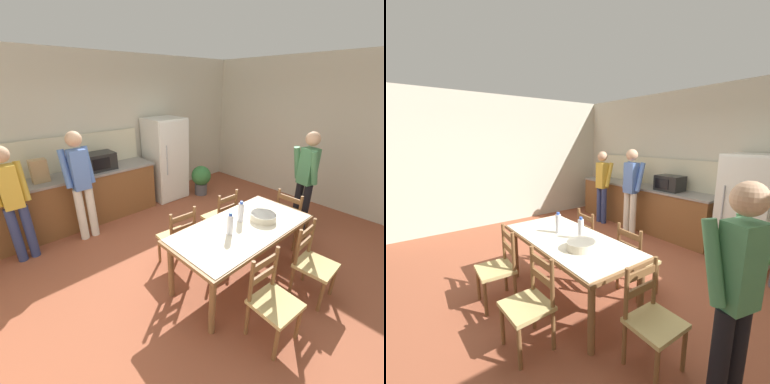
{
  "view_description": "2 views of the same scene",
  "coord_description": "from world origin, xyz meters",
  "views": [
    {
      "loc": [
        -2.06,
        -2.21,
        2.37
      ],
      "look_at": [
        -0.23,
        -0.12,
        1.19
      ],
      "focal_mm": 24.0,
      "sensor_mm": 36.0,
      "label": 1
    },
    {
      "loc": [
        2.56,
        -2.22,
        1.94
      ],
      "look_at": [
        -0.14,
        -0.22,
        1.24
      ],
      "focal_mm": 24.0,
      "sensor_mm": 36.0,
      "label": 2
    }
  ],
  "objects": [
    {
      "name": "ground_plane",
      "position": [
        0.0,
        0.0,
        0.0
      ],
      "size": [
        8.32,
        8.32,
        0.0
      ],
      "primitive_type": "plane",
      "color": "brown"
    },
    {
      "name": "wall_back",
      "position": [
        0.0,
        2.66,
        1.45
      ],
      "size": [
        6.52,
        0.12,
        2.9
      ],
      "primitive_type": "cube",
      "color": "beige",
      "rests_on": "ground"
    },
    {
      "name": "wall_right",
      "position": [
        3.26,
        0.0,
        1.45
      ],
      "size": [
        0.12,
        5.2,
        2.9
      ],
      "primitive_type": "cube",
      "color": "beige",
      "rests_on": "ground"
    },
    {
      "name": "kitchen_counter",
      "position": [
        -1.08,
        2.23,
        0.47
      ],
      "size": [
        3.3,
        0.66,
        0.94
      ],
      "color": "brown",
      "rests_on": "ground"
    },
    {
      "name": "counter_splashback",
      "position": [
        -1.08,
        2.54,
        1.24
      ],
      "size": [
        3.26,
        0.03,
        0.6
      ],
      "primitive_type": "cube",
      "color": "beige",
      "rests_on": "kitchen_counter"
    },
    {
      "name": "refrigerator",
      "position": [
        1.04,
        2.19,
        0.86
      ],
      "size": [
        0.74,
        0.73,
        1.72
      ],
      "color": "silver",
      "rests_on": "ground"
    },
    {
      "name": "microwave",
      "position": [
        -0.38,
        2.21,
        1.09
      ],
      "size": [
        0.5,
        0.39,
        0.3
      ],
      "color": "black",
      "rests_on": "kitchen_counter"
    },
    {
      "name": "paper_bag",
      "position": [
        -1.35,
        2.2,
        1.12
      ],
      "size": [
        0.24,
        0.16,
        0.36
      ],
      "primitive_type": "cube",
      "color": "tan",
      "rests_on": "kitchen_counter"
    },
    {
      "name": "dining_table",
      "position": [
        0.17,
        -0.59,
        0.69
      ],
      "size": [
        1.88,
        0.87,
        0.77
      ],
      "rotation": [
        0.0,
        0.0,
        0.0
      ],
      "color": "brown",
      "rests_on": "ground"
    },
    {
      "name": "bottle_near_centre",
      "position": [
        -0.07,
        -0.59,
        0.9
      ],
      "size": [
        0.07,
        0.07,
        0.27
      ],
      "color": "silver",
      "rests_on": "dining_table"
    },
    {
      "name": "bottle_off_centre",
      "position": [
        0.26,
        -0.48,
        0.9
      ],
      "size": [
        0.07,
        0.07,
        0.27
      ],
      "color": "silver",
      "rests_on": "dining_table"
    },
    {
      "name": "serving_bowl",
      "position": [
        0.5,
        -0.66,
        0.82
      ],
      "size": [
        0.32,
        0.32,
        0.09
      ],
      "color": "beige",
      "rests_on": "dining_table"
    },
    {
      "name": "chair_side_near_right",
      "position": [
        0.59,
        -1.32,
        0.44
      ],
      "size": [
        0.44,
        0.42,
        0.91
      ],
      "rotation": [
        0.0,
        0.0,
        0.04
      ],
      "color": "brown",
      "rests_on": "ground"
    },
    {
      "name": "chair_head_end",
      "position": [
        1.4,
        -0.59,
        0.44
      ],
      "size": [
        0.41,
        0.43,
        0.91
      ],
      "rotation": [
        0.0,
        0.0,
        1.55
      ],
      "color": "brown",
      "rests_on": "ground"
    },
    {
      "name": "chair_side_near_left",
      "position": [
        -0.25,
        -1.32,
        0.44
      ],
      "size": [
        0.44,
        0.43,
        0.91
      ],
      "rotation": [
        0.0,
        0.0,
        -0.06
      ],
      "color": "brown",
      "rests_on": "ground"
    },
    {
      "name": "chair_side_far_right",
      "position": [
        0.59,
        0.14,
        0.44
      ],
      "size": [
        0.44,
        0.42,
        0.91
      ],
      "rotation": [
        0.0,
        0.0,
        3.1
      ],
      "color": "brown",
      "rests_on": "ground"
    },
    {
      "name": "chair_side_far_left",
      "position": [
        -0.26,
        0.14,
        0.44
      ],
      "size": [
        0.45,
        0.43,
        0.91
      ],
      "rotation": [
        0.0,
        0.0,
        3.06
      ],
      "color": "brown",
      "rests_on": "ground"
    },
    {
      "name": "person_at_sink",
      "position": [
        -1.81,
        1.71,
        0.94
      ],
      "size": [
        0.42,
        0.29,
        1.67
      ],
      "rotation": [
        0.0,
        0.0,
        1.57
      ],
      "color": "navy",
      "rests_on": "ground"
    },
    {
      "name": "person_at_counter",
      "position": [
        -0.91,
        1.69,
        0.98
      ],
      "size": [
        0.44,
        0.3,
        1.75
      ],
      "rotation": [
        0.0,
        0.0,
        1.57
      ],
      "color": "silver",
      "rests_on": "ground"
    },
    {
      "name": "person_by_table",
      "position": [
        1.95,
        -0.47,
        0.95
      ],
      "size": [
        0.35,
        0.47,
        1.69
      ],
      "rotation": [
        0.0,
        0.0,
        2.89
      ],
      "color": "black",
      "rests_on": "ground"
    },
    {
      "name": "potted_plant",
      "position": [
        1.7,
        1.76,
        0.39
      ],
      "size": [
        0.44,
        0.44,
        0.67
      ],
      "color": "#4C4C51",
      "rests_on": "ground"
    }
  ]
}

